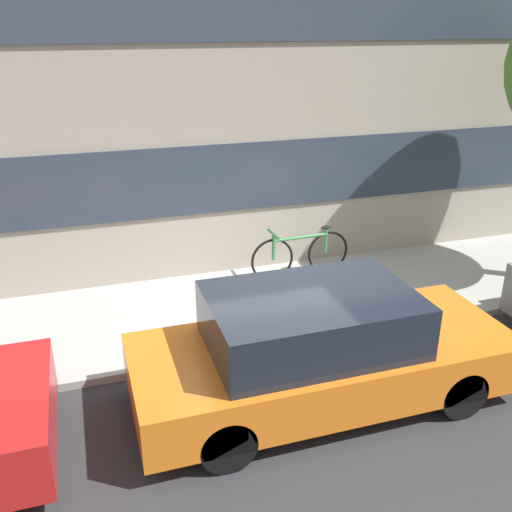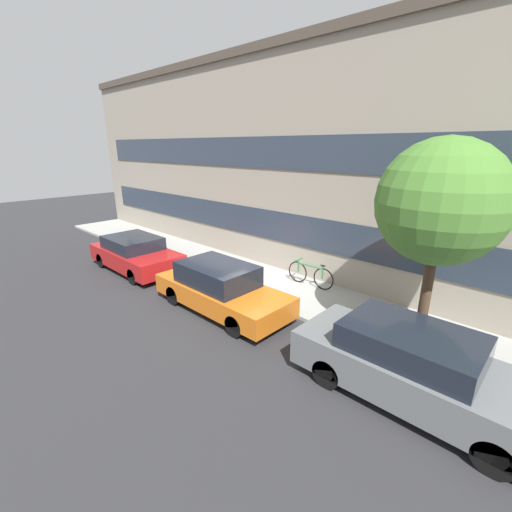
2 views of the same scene
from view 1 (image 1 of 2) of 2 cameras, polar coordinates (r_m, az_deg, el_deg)
ground_plane at (r=7.63m, az=1.72°, el=-9.83°), size 56.00×56.00×0.00m
sidewalk_strip at (r=8.67m, az=-1.14°, el=-5.14°), size 28.00×2.60×0.10m
rowhouse_facade at (r=9.36m, az=-4.64°, el=21.66°), size 28.00×1.02×7.87m
parked_car_orange at (r=6.50m, az=6.37°, el=-9.27°), size 4.30×1.68×1.37m
bicycle at (r=9.43m, az=4.46°, el=0.27°), size 1.74×0.44×0.84m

